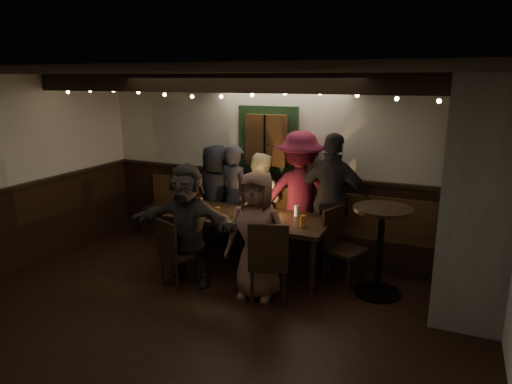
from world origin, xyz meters
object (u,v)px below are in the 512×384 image
at_px(chair_near_left, 174,250).
at_px(person_f, 187,225).
at_px(chair_near_right, 268,258).
at_px(person_e, 333,201).
at_px(person_b, 235,197).
at_px(person_a, 216,196).
at_px(person_c, 259,203).
at_px(person_g, 257,235).
at_px(dining_table, 250,221).
at_px(chair_end, 339,241).
at_px(person_d, 300,195).
at_px(high_top, 381,240).

relative_size(chair_near_left, person_f, 0.57).
xyz_separation_m(chair_near_right, person_e, (0.36, 1.43, 0.36)).
height_order(person_b, person_e, person_e).
bearing_deg(chair_near_left, person_a, 99.14).
bearing_deg(chair_near_right, person_f, 174.13).
xyz_separation_m(person_c, person_g, (0.55, -1.35, 0.01)).
bearing_deg(dining_table, person_g, -59.39).
relative_size(chair_near_left, person_a, 0.56).
bearing_deg(person_g, person_e, 61.47).
distance_m(chair_end, person_c, 1.47).
bearing_deg(person_b, person_d, -155.22).
bearing_deg(chair_near_left, chair_near_right, 2.87).
height_order(person_a, person_c, person_a).
bearing_deg(person_f, high_top, 12.08).
xyz_separation_m(person_a, person_b, (0.34, -0.04, 0.02)).
relative_size(high_top, person_b, 0.68).
distance_m(person_b, person_g, 1.63).
height_order(person_a, person_b, person_b).
distance_m(chair_near_right, person_g, 0.32).
height_order(person_a, person_g, person_a).
relative_size(person_a, person_c, 1.05).
xyz_separation_m(person_b, person_g, (0.94, -1.33, -0.04)).
bearing_deg(person_a, person_f, 122.03).
bearing_deg(high_top, chair_end, 163.60).
height_order(chair_near_left, person_b, person_b).
height_order(person_e, person_f, person_e).
relative_size(dining_table, person_e, 1.16).
bearing_deg(dining_table, person_b, 129.47).
distance_m(dining_table, chair_near_right, 1.01).
height_order(high_top, person_f, person_f).
distance_m(person_b, person_f, 1.35).
distance_m(person_e, person_g, 1.42).
height_order(chair_end, person_f, person_f).
bearing_deg(person_c, dining_table, 101.56).
bearing_deg(person_d, person_b, -14.43).
xyz_separation_m(dining_table, chair_near_left, (-0.64, -0.86, -0.21)).
bearing_deg(person_d, person_c, -12.13).
height_order(chair_near_left, person_g, person_g).
bearing_deg(high_top, person_f, -163.76).
distance_m(dining_table, person_a, 1.15).
distance_m(person_a, person_e, 1.86).
bearing_deg(person_d, person_e, 143.81).
relative_size(person_a, person_d, 0.86).
bearing_deg(person_g, chair_near_right, -38.30).
bearing_deg(person_c, person_b, 1.08).
relative_size(dining_table, person_g, 1.40).
bearing_deg(chair_end, person_e, 114.64).
xyz_separation_m(chair_near_right, person_f, (-1.14, 0.12, 0.21)).
relative_size(dining_table, high_top, 1.97).
relative_size(chair_near_right, person_c, 0.66).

